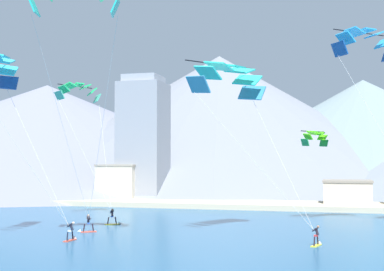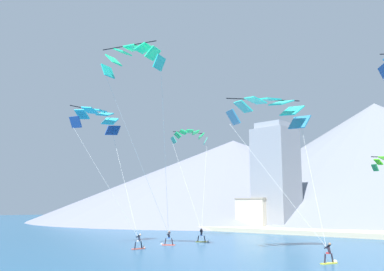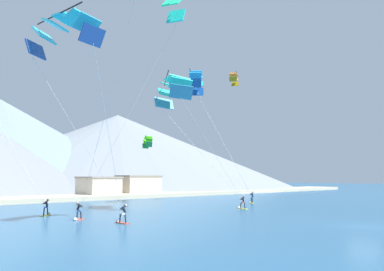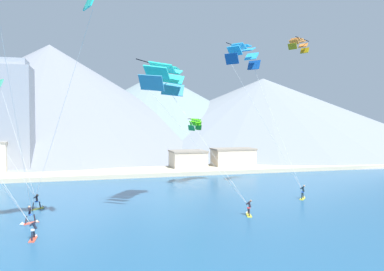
{
  "view_description": "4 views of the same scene",
  "coord_description": "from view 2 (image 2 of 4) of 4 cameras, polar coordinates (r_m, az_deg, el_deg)",
  "views": [
    {
      "loc": [
        9.38,
        -24.48,
        6.49
      ],
      "look_at": [
        -1.8,
        16.54,
        8.49
      ],
      "focal_mm": 50.0,
      "sensor_mm": 36.0,
      "label": 1
    },
    {
      "loc": [
        23.02,
        -14.07,
        4.27
      ],
      "look_at": [
        -1.42,
        12.09,
        10.24
      ],
      "focal_mm": 40.0,
      "sensor_mm": 36.0,
      "label": 2
    },
    {
      "loc": [
        -33.1,
        -13.91,
        3.84
      ],
      "look_at": [
        -3.54,
        14.94,
        7.81
      ],
      "focal_mm": 40.0,
      "sensor_mm": 36.0,
      "label": 3
    },
    {
      "loc": [
        -7.29,
        -16.15,
        9.21
      ],
      "look_at": [
        2.52,
        19.63,
        7.87
      ],
      "focal_mm": 35.0,
      "sensor_mm": 36.0,
      "label": 4
    }
  ],
  "objects": [
    {
      "name": "highrise_tower",
      "position": [
        82.74,
        11.14,
        -5.42
      ],
      "size": [
        7.0,
        7.0,
        20.14
      ],
      "color": "gray",
      "rests_on": "ground"
    },
    {
      "name": "shoreline_strip",
      "position": [
        68.12,
        23.78,
        -11.99
      ],
      "size": [
        180.0,
        10.0,
        0.7
      ],
      "primitive_type": "cube",
      "color": "beige",
      "rests_on": "ground"
    },
    {
      "name": "kitesurfer_mid_center",
      "position": [
        49.61,
        -3.38,
        -13.86
      ],
      "size": [
        1.66,
        1.32,
        1.66
      ],
      "color": "#E54C33",
      "rests_on": "ground"
    },
    {
      "name": "kitesurfer_near_lead",
      "position": [
        45.5,
        -6.91,
        -14.22
      ],
      "size": [
        0.65,
        1.76,
        1.63
      ],
      "color": "#E54C33",
      "rests_on": "ground"
    },
    {
      "name": "parafoil_kite_near_lead",
      "position": [
        50.57,
        -12.61,
        2.31
      ],
      "size": [
        7.91,
        6.87,
        14.25
      ],
      "color": "#1F448F"
    },
    {
      "name": "shore_building_promenade_mid",
      "position": [
        82.15,
        8.45,
        -10.28
      ],
      "size": [
        6.42,
        4.53,
        5.91
      ],
      "color": "beige",
      "rests_on": "ground"
    },
    {
      "name": "mountain_peak_west_ridge",
      "position": [
        126.44,
        23.58,
        -3.24
      ],
      "size": [
        108.18,
        108.18,
        32.54
      ],
      "color": "gray",
      "rests_on": "ground"
    },
    {
      "name": "parafoil_kite_far_right",
      "position": [
        43.37,
        10.09,
        3.55
      ],
      "size": [
        10.63,
        8.53,
        13.92
      ],
      "color": "teal"
    },
    {
      "name": "parafoil_kite_mid_center",
      "position": [
        45.11,
        -7.88,
        10.29
      ],
      "size": [
        7.08,
        9.41,
        19.32
      ],
      "color": "#1BB9AB"
    },
    {
      "name": "mountain_peak_east_shoulder",
      "position": [
        140.76,
        5.6,
        -5.9
      ],
      "size": [
        126.44,
        126.44,
        25.88
      ],
      "color": "gray",
      "rests_on": "ground"
    },
    {
      "name": "kitesurfer_far_right",
      "position": [
        35.46,
        18.03,
        -15.21
      ],
      "size": [
        0.86,
        1.78,
        1.65
      ],
      "color": "yellow",
      "rests_on": "ground"
    },
    {
      "name": "parafoil_kite_far_left",
      "position": [
        62.0,
        -0.33,
        -0.06
      ],
      "size": [
        8.1,
        6.88,
        14.02
      ],
      "color": "#46B493"
    },
    {
      "name": "kitesurfer_far_left",
      "position": [
        53.81,
        1.51,
        -13.5
      ],
      "size": [
        1.62,
        1.39,
        1.71
      ],
      "color": "yellow",
      "rests_on": "ground"
    }
  ]
}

